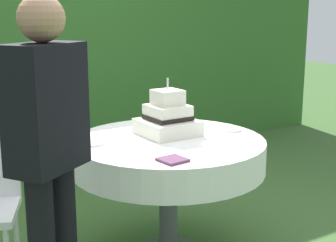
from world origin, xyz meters
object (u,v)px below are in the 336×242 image
Objects in this scene: serving_plate_far at (92,143)px; standing_person at (49,152)px; wedding_cake at (168,118)px; napkin_stack at (173,160)px; cake_table at (168,156)px; serving_plate_near at (231,129)px.

standing_person reaches higher than serving_plate_far.
wedding_cake is 1.07m from standing_person.
cake_table is at bearing 61.33° from napkin_stack.
napkin_stack is at bearing -118.98° from wedding_cake.
napkin_stack is (0.22, -0.52, 0.00)m from serving_plate_far.
serving_plate_far is at bearing 113.37° from napkin_stack.
cake_table is at bearing 25.48° from standing_person.
napkin_stack reaches higher than cake_table.
cake_table is 8.14× the size of serving_plate_near.
cake_table is 8.93× the size of napkin_stack.
cake_table is 0.73× the size of standing_person.
standing_person reaches higher than napkin_stack.
serving_plate_near is 0.77m from napkin_stack.
serving_plate_near is at bearing -2.49° from cake_table.
cake_table is 8.79× the size of serving_plate_far.
standing_person reaches higher than cake_table.
wedding_cake reaches higher than cake_table.
serving_plate_far is 0.08× the size of standing_person.
serving_plate_near is (0.41, -0.12, -0.10)m from wedding_cake.
wedding_cake is 0.43m from serving_plate_near.
serving_plate_near is 1.08× the size of serving_plate_far.
serving_plate_near is at bearing -9.52° from serving_plate_far.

